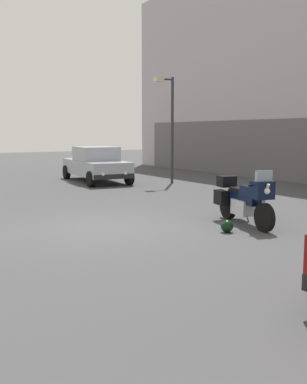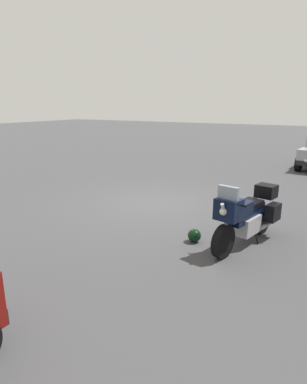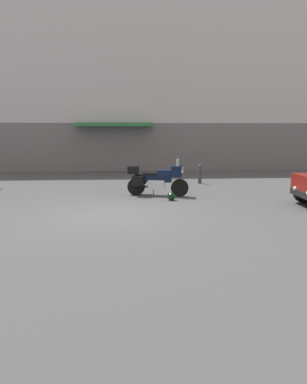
# 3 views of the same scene
# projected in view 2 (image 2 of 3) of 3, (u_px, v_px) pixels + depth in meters

# --- Properties ---
(ground_plane) EXTENTS (80.00, 80.00, 0.00)m
(ground_plane) POSITION_uv_depth(u_px,v_px,m) (153.00, 203.00, 9.46)
(ground_plane) COLOR #424244
(motorcycle) EXTENTS (2.24, 1.01, 1.36)m
(motorcycle) POSITION_uv_depth(u_px,v_px,m) (246.00, 215.00, 6.53)
(motorcycle) COLOR black
(motorcycle) RESTS_ON ground
(helmet) EXTENTS (0.28, 0.28, 0.28)m
(helmet) POSITION_uv_depth(u_px,v_px,m) (194.00, 235.00, 6.74)
(helmet) COLOR black
(helmet) RESTS_ON ground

